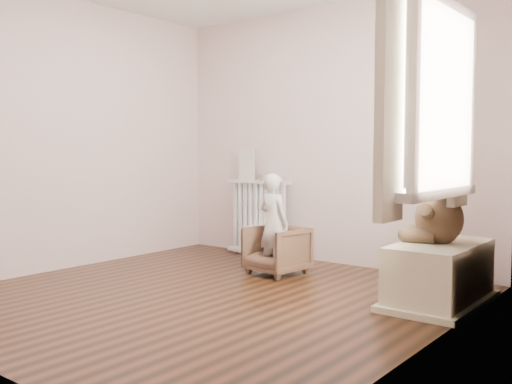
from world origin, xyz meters
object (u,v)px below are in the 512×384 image
Objects in this scene: toy_vanity at (265,231)px; plush_cat at (441,171)px; radiator at (259,220)px; child at (274,223)px; teddy_bear at (439,214)px; armchair at (277,250)px; toy_bench at (439,277)px.

plush_cat is (2.33, -1.14, 0.72)m from toy_vanity.
plush_cat is (2.44, -1.17, 0.61)m from radiator.
plush_cat is at bearing 173.97° from child.
toy_vanity is 1.06× the size of teddy_bear.
teddy_bear is (2.17, -0.73, 0.40)m from toy_vanity.
armchair is 0.54× the size of child.
plush_cat is at bearing -70.72° from toy_bench.
plush_cat reaches higher than armchair.
toy_bench is (1.56, -0.09, -0.02)m from armchair.
child is 1.83m from plush_cat.
child reaches higher than toy_vanity.
plush_cat reaches higher than toy_vanity.
child is (0.74, -0.73, 0.09)m from radiator.
teddy_bear reaches higher than armchair.
child is 0.94× the size of toy_bench.
teddy_bear reaches higher than toy_bench.
child is at bearing -81.40° from armchair.
armchair is 1.56m from toy_bench.
teddy_bear is at bearing 114.21° from plush_cat.
radiator is 0.84× the size of toy_bench.
toy_vanity is 0.96m from child.
child is at bearing 168.78° from plush_cat.
child is at bearing -48.11° from toy_vanity.
teddy_bear is 2.34× the size of plush_cat.
toy_vanity reaches higher than toy_bench.
teddy_bear reaches higher than toy_vanity.
armchair is 0.51× the size of toy_bench.
plush_cat is (0.14, -0.40, 0.80)m from toy_bench.
plush_cat is (0.16, -0.41, 0.33)m from teddy_bear.
armchair is at bearing 167.21° from plush_cat.
toy_vanity is at bearing -39.51° from child.
radiator is at bearing -35.96° from child.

